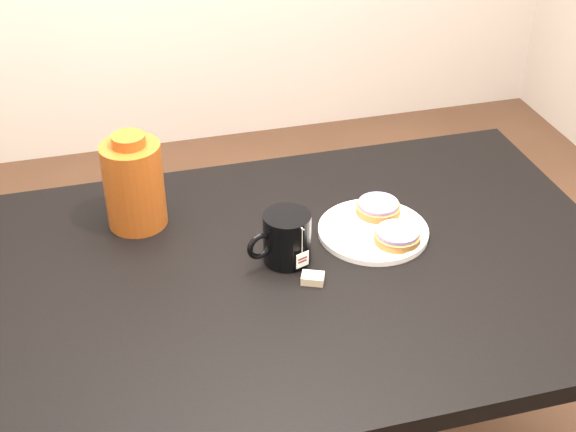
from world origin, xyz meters
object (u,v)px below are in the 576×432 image
Objects in this scene: table at (292,299)px; bagel_back at (378,208)px; teabag_pouch at (313,278)px; mug at (286,238)px; plate at (373,230)px; bagel_front at (397,236)px; bagel_package at (134,184)px.

bagel_back reaches higher than table.
mug is at bearing 110.42° from teabag_pouch.
mug is (-0.24, -0.10, 0.03)m from bagel_back.
plate is at bearing 36.05° from teabag_pouch.
mug is 0.10m from teabag_pouch.
bagel_front is 0.22m from teabag_pouch.
bagel_front is 0.24m from mug.
table is 0.14m from mug.
table is at bearing -176.57° from bagel_front.
teabag_pouch is (-0.21, -0.19, -0.02)m from bagel_back.
mug reaches higher than plate.
teabag_pouch reaches higher than table.
bagel_back reaches higher than teabag_pouch.
bagel_back is 0.90× the size of mug.
mug is (-0.24, 0.02, 0.03)m from bagel_front.
table is 9.96× the size of bagel_back.
plate is 1.72× the size of bagel_back.
teabag_pouch is at bearing -138.20° from bagel_back.
plate is 0.07m from bagel_front.
bagel_package is at bearing 122.79° from mug.
teabag_pouch is at bearing -143.95° from plate.
bagel_back and bagel_front have the same top height.
teabag_pouch is at bearing -161.10° from bagel_front.
plate is at bearing 19.18° from table.
bagel_package reaches higher than teabag_pouch.
bagel_back is at bearing 41.80° from teabag_pouch.
mug reaches higher than teabag_pouch.
bagel_back is at bearing 3.23° from mug.
bagel_package is (-0.28, 0.22, 0.05)m from mug.
bagel_back is 1.22× the size of bagel_front.
bagel_package is at bearing 155.80° from bagel_front.
mug is at bearing -157.48° from bagel_back.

